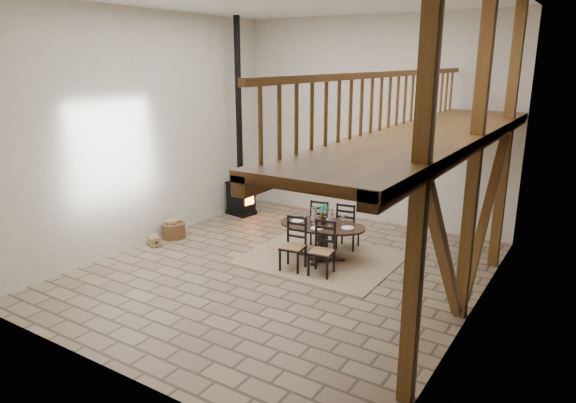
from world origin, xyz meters
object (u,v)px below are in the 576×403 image
Objects in this scene: dining_table at (322,239)px; wood_stove at (240,173)px; log_stack at (154,241)px; log_basket at (174,230)px.

wood_stove is at bearing 145.91° from dining_table.
wood_stove is 3.14m from log_stack.
dining_table is 0.42× the size of wood_stove.
log_stack is (-3.48, -1.32, -0.32)m from dining_table.
wood_stove reaches higher than log_basket.
log_basket is at bearing 92.23° from log_stack.
dining_table is 4.04× the size of log_basket.
dining_table is 5.50× the size of log_stack.
dining_table is 3.79m from wood_stove.
dining_table is 3.58m from log_basket.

